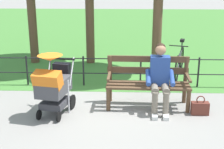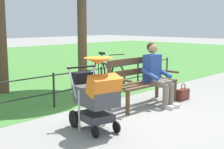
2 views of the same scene
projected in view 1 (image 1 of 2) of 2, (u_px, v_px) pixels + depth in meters
name	position (u px, v px, depth m)	size (l,w,h in m)	color
ground_plane	(110.00, 106.00, 6.40)	(60.00, 60.00, 0.00)	gray
grass_lawn	(118.00, 29.00, 14.77)	(40.00, 16.00, 0.01)	#478438
park_bench	(148.00, 80.00, 6.32)	(1.61, 0.64, 0.96)	brown
person_on_bench	(160.00, 76.00, 6.05)	(0.54, 0.74, 1.28)	slate
stroller	(53.00, 84.00, 5.87)	(0.66, 0.96, 1.15)	black
handbag	(200.00, 108.00, 6.01)	(0.32, 0.14, 0.37)	brown
park_fence	(112.00, 69.00, 7.41)	(6.58, 0.04, 0.70)	black
bicycle	(180.00, 62.00, 8.12)	(0.58, 1.61, 0.89)	black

